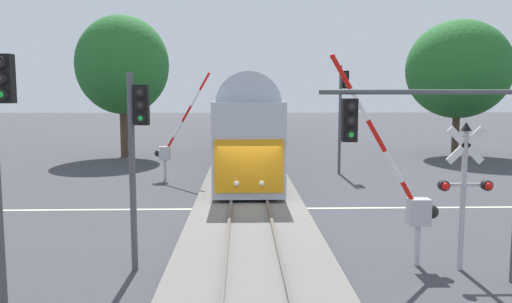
% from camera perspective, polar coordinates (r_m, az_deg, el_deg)
% --- Properties ---
extents(ground_plane, '(220.00, 220.00, 0.00)m').
position_cam_1_polar(ground_plane, '(20.14, -0.78, -6.50)').
color(ground_plane, '#3D3D42').
extents(road_centre_stripe, '(44.00, 0.20, 0.01)m').
position_cam_1_polar(road_centre_stripe, '(20.13, -0.78, -6.49)').
color(road_centre_stripe, beige).
rests_on(road_centre_stripe, ground).
extents(railway_track, '(4.40, 80.00, 0.32)m').
position_cam_1_polar(railway_track, '(20.11, -0.78, -6.24)').
color(railway_track, slate).
rests_on(railway_track, ground).
extents(commuter_train, '(3.04, 61.53, 5.16)m').
position_cam_1_polar(commuter_train, '(48.50, -1.30, 4.33)').
color(commuter_train, '#B2B7C1').
rests_on(commuter_train, railway_track).
extents(crossing_gate_near, '(2.94, 0.40, 5.53)m').
position_cam_1_polar(crossing_gate_near, '(13.80, 17.09, -4.83)').
color(crossing_gate_near, '#B7B7BC').
rests_on(crossing_gate_near, ground).
extents(crossing_signal_mast, '(1.36, 0.44, 3.83)m').
position_cam_1_polar(crossing_signal_mast, '(13.81, 22.53, -3.08)').
color(crossing_signal_mast, '#B2B2B7').
rests_on(crossing_signal_mast, ground).
extents(crossing_gate_far, '(2.97, 0.40, 5.67)m').
position_cam_1_polar(crossing_gate_far, '(26.84, -9.82, 0.77)').
color(crossing_gate_far, '#B7B7BC').
rests_on(crossing_gate_far, ground).
extents(traffic_signal_median, '(0.53, 0.38, 5.05)m').
position_cam_1_polar(traffic_signal_median, '(12.94, -13.34, 1.32)').
color(traffic_signal_median, '#4C4C51').
rests_on(traffic_signal_median, ground).
extents(traffic_signal_near_right, '(5.21, 0.38, 4.82)m').
position_cam_1_polar(traffic_signal_near_right, '(12.62, 22.19, 2.02)').
color(traffic_signal_near_right, '#4C4C51').
rests_on(traffic_signal_near_right, ground).
extents(traffic_signal_near_left, '(0.53, 0.38, 5.63)m').
position_cam_1_polar(traffic_signal_near_left, '(11.66, -27.01, 2.13)').
color(traffic_signal_near_left, '#4C4C51').
rests_on(traffic_signal_near_left, ground).
extents(traffic_signal_far_side, '(0.53, 0.38, 6.16)m').
position_cam_1_polar(traffic_signal_far_side, '(29.04, 9.78, 5.55)').
color(traffic_signal_far_side, '#4C4C51').
rests_on(traffic_signal_far_side, ground).
extents(maple_right_background, '(7.54, 7.54, 9.98)m').
position_cam_1_polar(maple_right_background, '(40.24, 21.95, 8.62)').
color(maple_right_background, '#4C3828').
rests_on(maple_right_background, ground).
extents(oak_behind_train, '(6.61, 6.61, 10.19)m').
position_cam_1_polar(oak_behind_train, '(37.89, -14.88, 9.43)').
color(oak_behind_train, '#4C3828').
rests_on(oak_behind_train, ground).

